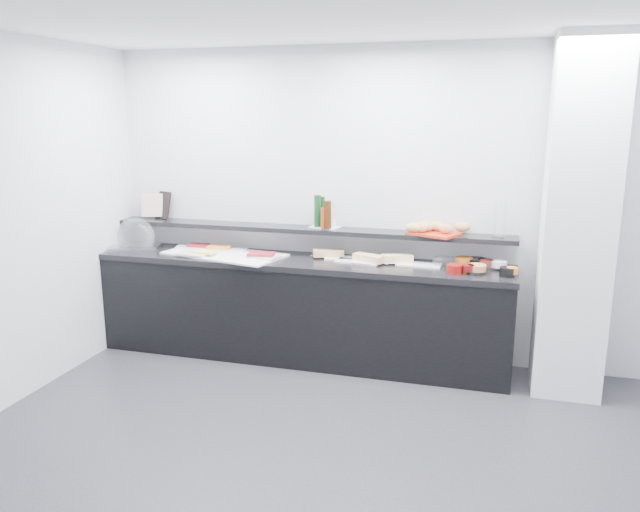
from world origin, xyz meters
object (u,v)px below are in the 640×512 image
(carafe, at_px, (500,220))
(cloche_base, at_px, (136,247))
(framed_print, at_px, (163,205))
(condiment_tray, at_px, (325,227))
(sandwich_plate_mid, at_px, (358,262))
(bread_tray, at_px, (434,234))

(carafe, bearing_deg, cloche_base, -176.75)
(cloche_base, distance_m, framed_print, 0.49)
(framed_print, xyz_separation_m, condiment_tray, (1.62, -0.06, -0.12))
(cloche_base, xyz_separation_m, carafe, (3.23, 0.18, 0.38))
(cloche_base, xyz_separation_m, sandwich_plate_mid, (2.10, 0.05, -0.01))
(condiment_tray, bearing_deg, framed_print, -167.63)
(condiment_tray, bearing_deg, bread_tray, 10.56)
(sandwich_plate_mid, bearing_deg, carafe, 13.05)
(carafe, bearing_deg, framed_print, 177.92)
(cloche_base, xyz_separation_m, framed_print, (0.14, 0.30, 0.36))
(carafe, bearing_deg, sandwich_plate_mid, -173.41)
(cloche_base, relative_size, bread_tray, 1.13)
(sandwich_plate_mid, relative_size, bread_tray, 0.97)
(framed_print, bearing_deg, bread_tray, 21.18)
(sandwich_plate_mid, height_order, carafe, carafe)
(framed_print, relative_size, condiment_tray, 1.05)
(sandwich_plate_mid, height_order, condiment_tray, condiment_tray)
(cloche_base, bearing_deg, bread_tray, -14.62)
(framed_print, height_order, bread_tray, framed_print)
(bread_tray, bearing_deg, carafe, 24.17)
(framed_print, xyz_separation_m, bread_tray, (2.57, -0.12, -0.12))
(cloche_base, distance_m, bread_tray, 2.72)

